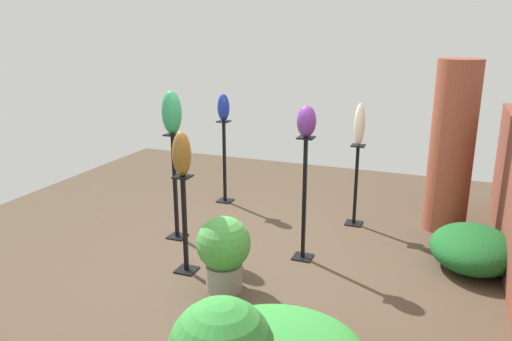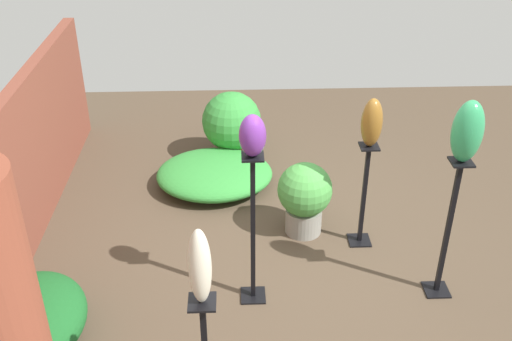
# 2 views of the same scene
# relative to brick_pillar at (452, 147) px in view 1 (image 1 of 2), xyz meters

# --- Properties ---
(ground_plane) EXTENTS (8.00, 8.00, 0.00)m
(ground_plane) POSITION_rel_brick_pillar_xyz_m (1.78, -1.70, -1.01)
(ground_plane) COLOR #4C3D2D
(brick_pillar) EXTENTS (0.50, 0.50, 2.02)m
(brick_pillar) POSITION_rel_brick_pillar_xyz_m (0.00, 0.00, 0.00)
(brick_pillar) COLOR brown
(brick_pillar) RESTS_ON ground
(pedestal_jade) EXTENTS (0.20, 0.20, 1.22)m
(pedestal_jade) POSITION_rel_brick_pillar_xyz_m (1.42, -2.87, -0.45)
(pedestal_jade) COLOR black
(pedestal_jade) RESTS_ON ground
(pedestal_ivory) EXTENTS (0.20, 0.20, 1.00)m
(pedestal_ivory) POSITION_rel_brick_pillar_xyz_m (0.27, -1.04, -0.55)
(pedestal_ivory) COLOR black
(pedestal_ivory) RESTS_ON ground
(pedestal_bronze) EXTENTS (0.20, 0.20, 0.99)m
(pedestal_bronze) POSITION_rel_brick_pillar_xyz_m (2.12, -2.37, -0.56)
(pedestal_bronze) COLOR black
(pedestal_bronze) RESTS_ON ground
(pedestal_violet) EXTENTS (0.20, 0.20, 1.31)m
(pedestal_violet) POSITION_rel_brick_pillar_xyz_m (1.41, -1.36, -0.41)
(pedestal_violet) COLOR black
(pedestal_violet) RESTS_ON ground
(pedestal_cobalt) EXTENTS (0.20, 0.20, 1.14)m
(pedestal_cobalt) POSITION_rel_brick_pillar_xyz_m (0.09, -2.87, -0.49)
(pedestal_cobalt) COLOR black
(pedestal_cobalt) RESTS_ON ground
(art_vase_jade) EXTENTS (0.21, 0.22, 0.48)m
(art_vase_jade) POSITION_rel_brick_pillar_xyz_m (1.42, -2.87, 0.45)
(art_vase_jade) COLOR #2D9356
(art_vase_jade) RESTS_ON pedestal_jade
(art_vase_ivory) EXTENTS (0.14, 0.13, 0.50)m
(art_vase_ivory) POSITION_rel_brick_pillar_xyz_m (0.27, -1.04, 0.25)
(art_vase_ivory) COLOR beige
(art_vase_ivory) RESTS_ON pedestal_ivory
(art_vase_bronze) EXTENTS (0.19, 0.18, 0.43)m
(art_vase_bronze) POSITION_rel_brick_pillar_xyz_m (2.12, -2.37, 0.20)
(art_vase_bronze) COLOR brown
(art_vase_bronze) RESTS_ON pedestal_bronze
(art_vase_violet) EXTENTS (0.21, 0.19, 0.31)m
(art_vase_violet) POSITION_rel_brick_pillar_xyz_m (1.41, -1.36, 0.46)
(art_vase_violet) COLOR #6B2D8C
(art_vase_violet) RESTS_ON pedestal_violet
(art_vase_cobalt) EXTENTS (0.16, 0.16, 0.36)m
(art_vase_cobalt) POSITION_rel_brick_pillar_xyz_m (0.09, -2.87, 0.31)
(art_vase_cobalt) COLOR #192D9E
(art_vase_cobalt) RESTS_ON pedestal_cobalt
(potted_plant_near_pillar) EXTENTS (0.50, 0.50, 0.71)m
(potted_plant_near_pillar) POSITION_rel_brick_pillar_xyz_m (2.30, -1.87, -0.61)
(potted_plant_near_pillar) COLOR gray
(potted_plant_near_pillar) RESTS_ON ground
(foliage_bed_west) EXTENTS (1.00, 0.84, 0.41)m
(foliage_bed_west) POSITION_rel_brick_pillar_xyz_m (0.99, 0.29, -0.80)
(foliage_bed_west) COLOR #195923
(foliage_bed_west) RESTS_ON ground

